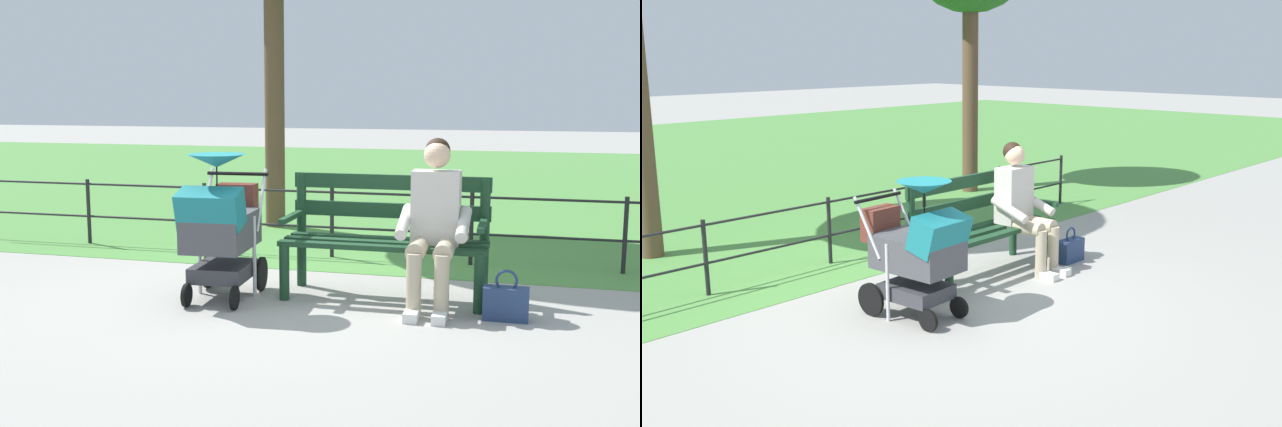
% 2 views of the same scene
% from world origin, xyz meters
% --- Properties ---
extents(ground_plane, '(60.00, 60.00, 0.00)m').
position_xyz_m(ground_plane, '(0.00, 0.00, 0.00)').
color(ground_plane, '#9E9B93').
extents(grass_lawn, '(40.00, 16.00, 0.01)m').
position_xyz_m(grass_lawn, '(0.00, -8.80, 0.00)').
color(grass_lawn, '#518E42').
rests_on(grass_lawn, ground).
extents(park_bench, '(1.60, 0.61, 0.96)m').
position_xyz_m(park_bench, '(-0.79, -0.12, 0.53)').
color(park_bench, '#193D23').
rests_on(park_bench, ground).
extents(person_on_bench, '(0.53, 0.74, 1.28)m').
position_xyz_m(person_on_bench, '(-1.20, 0.11, 0.68)').
color(person_on_bench, tan).
rests_on(person_on_bench, ground).
extents(stroller, '(0.55, 0.92, 1.15)m').
position_xyz_m(stroller, '(0.43, 0.32, 0.59)').
color(stroller, black).
rests_on(stroller, ground).
extents(handbag, '(0.32, 0.14, 0.37)m').
position_xyz_m(handbag, '(-1.74, 0.32, 0.13)').
color(handbag, navy).
rests_on(handbag, ground).
extents(park_fence, '(8.15, 0.04, 0.70)m').
position_xyz_m(park_fence, '(-0.28, -1.45, 0.42)').
color(park_fence, black).
rests_on(park_fence, ground).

